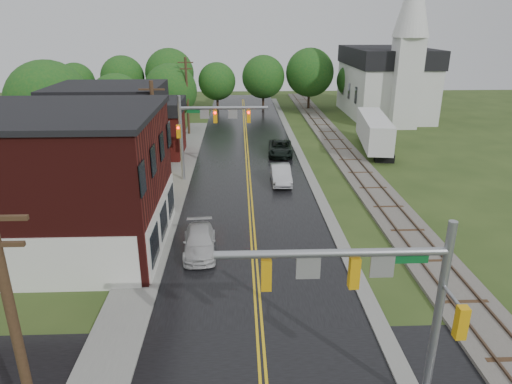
{
  "coord_description": "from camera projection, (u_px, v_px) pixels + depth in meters",
  "views": [
    {
      "loc": [
        -0.8,
        -10.24,
        12.83
      ],
      "look_at": [
        0.15,
        14.58,
        3.5
      ],
      "focal_mm": 32.0,
      "sensor_mm": 36.0,
      "label": 1
    }
  ],
  "objects": [
    {
      "name": "yellow_house",
      "position": [
        113.0,
        148.0,
        36.92
      ],
      "size": [
        8.0,
        7.0,
        6.4
      ],
      "primitive_type": "cube",
      "color": "tan",
      "rests_on": "ground"
    },
    {
      "name": "sidewalk_left",
      "position": [
        174.0,
        188.0,
        37.28
      ],
      "size": [
        2.4,
        50.0,
        0.12
      ],
      "primitive_type": "cube",
      "color": "gray",
      "rests_on": "ground"
    },
    {
      "name": "utility_pole_a",
      "position": [
        18.0,
        344.0,
        12.22
      ],
      "size": [
        1.8,
        0.28,
        9.0
      ],
      "color": "#382616",
      "rests_on": "ground"
    },
    {
      "name": "pickup_white",
      "position": [
        200.0,
        242.0,
        26.76
      ],
      "size": [
        2.15,
        4.68,
        1.32
      ],
      "primitive_type": "imported",
      "rotation": [
        0.0,
        0.0,
        0.07
      ],
      "color": "silver",
      "rests_on": "ground"
    },
    {
      "name": "utility_pole_c",
      "position": [
        187.0,
        95.0,
        53.38
      ],
      "size": [
        1.8,
        0.28,
        9.0
      ],
      "color": "#382616",
      "rests_on": "ground"
    },
    {
      "name": "church",
      "position": [
        388.0,
        75.0,
        63.06
      ],
      "size": [
        10.4,
        18.4,
        20.0
      ],
      "color": "silver",
      "rests_on": "ground"
    },
    {
      "name": "utility_pole_b",
      "position": [
        156.0,
        141.0,
        32.8
      ],
      "size": [
        1.8,
        0.28,
        9.0
      ],
      "color": "#382616",
      "rests_on": "ground"
    },
    {
      "name": "curb_right",
      "position": [
        299.0,
        154.0,
        47.06
      ],
      "size": [
        0.8,
        70.0,
        0.12
      ],
      "primitive_type": "cube",
      "color": "gray",
      "rests_on": "ground"
    },
    {
      "name": "darkred_building",
      "position": [
        147.0,
        134.0,
        45.73
      ],
      "size": [
        7.0,
        6.0,
        4.4
      ],
      "primitive_type": "cube",
      "color": "#3F0F0C",
      "rests_on": "ground"
    },
    {
      "name": "suv_dark",
      "position": [
        280.0,
        148.0,
        46.34
      ],
      "size": [
        2.71,
        5.3,
        1.43
      ],
      "primitive_type": "imported",
      "rotation": [
        0.0,
        0.0,
        -0.07
      ],
      "color": "black",
      "rests_on": "ground"
    },
    {
      "name": "main_road",
      "position": [
        248.0,
        169.0,
        42.18
      ],
      "size": [
        10.0,
        90.0,
        0.02
      ],
      "primitive_type": "cube",
      "color": "black",
      "rests_on": "ground"
    },
    {
      "name": "traffic_signal_near",
      "position": [
        376.0,
        287.0,
        14.37
      ],
      "size": [
        7.34,
        0.3,
        7.2
      ],
      "color": "gray",
      "rests_on": "ground"
    },
    {
      "name": "tree_left_c",
      "position": [
        118.0,
        103.0,
        49.36
      ],
      "size": [
        6.0,
        6.0,
        7.65
      ],
      "color": "black",
      "rests_on": "ground"
    },
    {
      "name": "sedan_silver",
      "position": [
        281.0,
        174.0,
        38.32
      ],
      "size": [
        1.58,
        4.52,
        1.49
      ],
      "primitive_type": "imported",
      "rotation": [
        0.0,
        0.0,
        -0.0
      ],
      "color": "#B8B9BD",
      "rests_on": "ground"
    },
    {
      "name": "railroad",
      "position": [
        343.0,
        152.0,
        47.18
      ],
      "size": [
        3.2,
        80.0,
        0.3
      ],
      "color": "#59544C",
      "rests_on": "ground"
    },
    {
      "name": "traffic_signal_far",
      "position": [
        206.0,
        123.0,
        37.5
      ],
      "size": [
        7.34,
        0.43,
        7.2
      ],
      "color": "gray",
      "rests_on": "ground"
    },
    {
      "name": "tree_left_b",
      "position": [
        51.0,
        105.0,
        41.31
      ],
      "size": [
        7.6,
        7.6,
        9.69
      ],
      "color": "black",
      "rests_on": "ground"
    },
    {
      "name": "brick_building",
      "position": [
        37.0,
        182.0,
        26.24
      ],
      "size": [
        14.3,
        10.3,
        8.3
      ],
      "color": "#40100D",
      "rests_on": "ground"
    },
    {
      "name": "semi_trailer",
      "position": [
        374.0,
        131.0,
        47.45
      ],
      "size": [
        3.95,
        11.32,
        3.57
      ],
      "color": "black",
      "rests_on": "ground"
    },
    {
      "name": "tree_left_e",
      "position": [
        172.0,
        92.0,
        55.05
      ],
      "size": [
        6.4,
        6.4,
        8.16
      ],
      "color": "black",
      "rests_on": "ground"
    }
  ]
}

